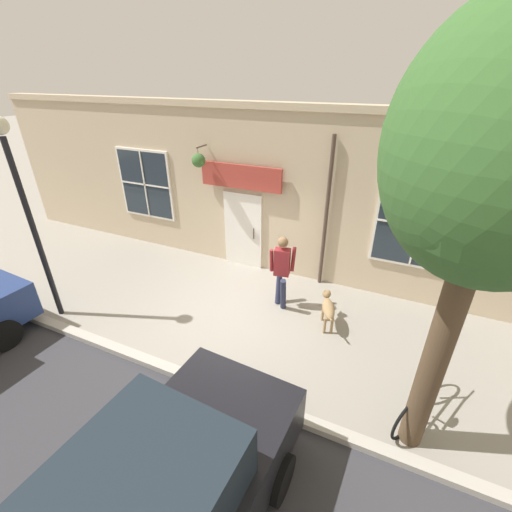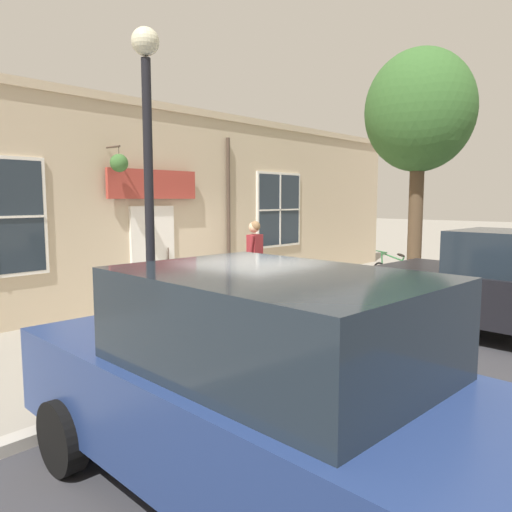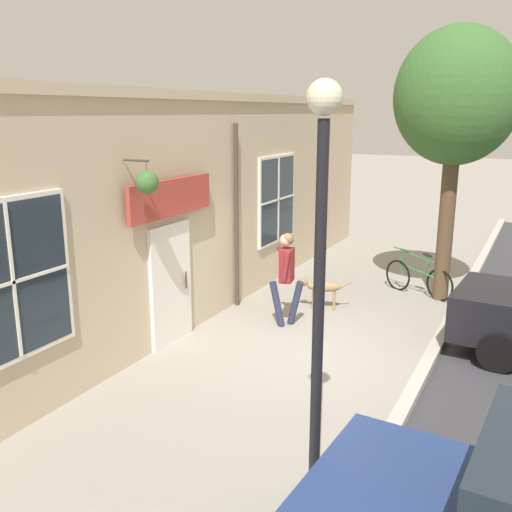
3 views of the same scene
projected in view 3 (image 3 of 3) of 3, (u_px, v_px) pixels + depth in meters
ground_plane at (304, 349)px, 9.70m from camera, size 90.00×90.00×0.00m
storefront_facade at (185, 213)px, 10.19m from camera, size 0.95×18.00×4.27m
pedestrian_walking at (286, 270)px, 10.52m from camera, size 0.61×0.55×1.78m
dog_on_leash at (321, 287)px, 11.56m from camera, size 1.07×0.47×0.68m
street_tree_by_curb at (459, 101)px, 11.24m from camera, size 2.47×2.23×5.58m
leaning_bicycle at (418, 278)px, 12.48m from camera, size 1.61×0.74×1.00m
street_lamp at (321, 237)px, 5.22m from camera, size 0.32×0.32×4.20m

